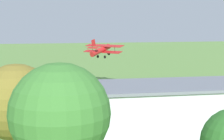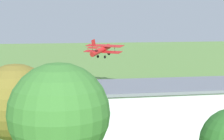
{
  "view_description": "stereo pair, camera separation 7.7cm",
  "coord_description": "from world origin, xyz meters",
  "px_view_note": "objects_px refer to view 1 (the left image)",
  "views": [
    {
      "loc": [
        19.62,
        81.71,
        13.35
      ],
      "look_at": [
        2.45,
        15.16,
        5.06
      ],
      "focal_mm": 59.17,
      "sensor_mm": 36.0,
      "label": 1
    },
    {
      "loc": [
        19.55,
        81.73,
        13.35
      ],
      "look_at": [
        2.45,
        15.16,
        5.06
      ],
      "focal_mm": 59.17,
      "sensor_mm": 36.0,
      "label": 2
    }
  ],
  "objects_px": {
    "car_red": "(188,99)",
    "person_walking_on_apron": "(151,100)",
    "car_green": "(39,107)",
    "car_black": "(0,112)",
    "person_by_parked_cars": "(134,98)",
    "tree_behind_hangar_right": "(16,103)",
    "tree_at_field_edge": "(60,114)",
    "person_watching_takeoff": "(65,110)",
    "hangar": "(156,107)",
    "person_at_fence_line": "(47,102)",
    "biplane": "(101,50)"
  },
  "relations": [
    {
      "from": "person_watching_takeoff",
      "to": "biplane",
      "type": "bearing_deg",
      "value": -115.22
    },
    {
      "from": "hangar",
      "to": "person_watching_takeoff",
      "type": "distance_m",
      "value": 14.87
    },
    {
      "from": "person_watching_takeoff",
      "to": "tree_at_field_edge",
      "type": "height_order",
      "value": "tree_at_field_edge"
    },
    {
      "from": "car_red",
      "to": "person_by_parked_cars",
      "type": "bearing_deg",
      "value": -19.39
    },
    {
      "from": "car_green",
      "to": "tree_behind_hangar_right",
      "type": "distance_m",
      "value": 28.49
    },
    {
      "from": "biplane",
      "to": "hangar",
      "type": "bearing_deg",
      "value": 89.03
    },
    {
      "from": "car_green",
      "to": "person_by_parked_cars",
      "type": "distance_m",
      "value": 16.64
    },
    {
      "from": "hangar",
      "to": "car_green",
      "type": "bearing_deg",
      "value": -45.02
    },
    {
      "from": "car_red",
      "to": "tree_behind_hangar_right",
      "type": "distance_m",
      "value": 39.88
    },
    {
      "from": "person_at_fence_line",
      "to": "tree_behind_hangar_right",
      "type": "bearing_deg",
      "value": 81.36
    },
    {
      "from": "biplane",
      "to": "person_by_parked_cars",
      "type": "distance_m",
      "value": 18.6
    },
    {
      "from": "hangar",
      "to": "tree_behind_hangar_right",
      "type": "distance_m",
      "value": 22.29
    },
    {
      "from": "car_green",
      "to": "person_walking_on_apron",
      "type": "xyz_separation_m",
      "value": [
        -18.64,
        0.0,
        0.05
      ]
    },
    {
      "from": "person_at_fence_line",
      "to": "tree_at_field_edge",
      "type": "relative_size",
      "value": 0.16
    },
    {
      "from": "person_walking_on_apron",
      "to": "person_watching_takeoff",
      "type": "distance_m",
      "value": 15.46
    },
    {
      "from": "car_red",
      "to": "person_walking_on_apron",
      "type": "relative_size",
      "value": 2.73
    },
    {
      "from": "person_watching_takeoff",
      "to": "car_green",
      "type": "bearing_deg",
      "value": -44.8
    },
    {
      "from": "car_black",
      "to": "person_by_parked_cars",
      "type": "xyz_separation_m",
      "value": [
        -22.06,
        -5.32,
        -0.07
      ]
    },
    {
      "from": "car_black",
      "to": "tree_at_field_edge",
      "type": "distance_m",
      "value": 33.0
    },
    {
      "from": "person_walking_on_apron",
      "to": "tree_behind_hangar_right",
      "type": "xyz_separation_m",
      "value": [
        21.82,
        27.57,
        6.39
      ]
    },
    {
      "from": "person_by_parked_cars",
      "to": "biplane",
      "type": "bearing_deg",
      "value": -83.73
    },
    {
      "from": "hangar",
      "to": "person_watching_takeoff",
      "type": "height_order",
      "value": "hangar"
    },
    {
      "from": "biplane",
      "to": "car_red",
      "type": "relative_size",
      "value": 1.84
    },
    {
      "from": "biplane",
      "to": "person_at_fence_line",
      "type": "bearing_deg",
      "value": 51.79
    },
    {
      "from": "car_green",
      "to": "person_by_parked_cars",
      "type": "relative_size",
      "value": 2.81
    },
    {
      "from": "car_red",
      "to": "person_by_parked_cars",
      "type": "distance_m",
      "value": 9.41
    },
    {
      "from": "person_at_fence_line",
      "to": "person_by_parked_cars",
      "type": "xyz_separation_m",
      "value": [
        -14.93,
        0.36,
        -0.09
      ]
    },
    {
      "from": "car_green",
      "to": "car_black",
      "type": "bearing_deg",
      "value": 24.52
    },
    {
      "from": "biplane",
      "to": "car_green",
      "type": "height_order",
      "value": "biplane"
    },
    {
      "from": "person_by_parked_cars",
      "to": "hangar",
      "type": "bearing_deg",
      "value": 81.73
    },
    {
      "from": "car_black",
      "to": "person_at_fence_line",
      "type": "height_order",
      "value": "person_at_fence_line"
    },
    {
      "from": "person_watching_takeoff",
      "to": "tree_at_field_edge",
      "type": "xyz_separation_m",
      "value": [
        4.09,
        30.86,
        6.91
      ]
    },
    {
      "from": "car_red",
      "to": "person_by_parked_cars",
      "type": "xyz_separation_m",
      "value": [
        8.88,
        -3.12,
        -0.08
      ]
    },
    {
      "from": "person_walking_on_apron",
      "to": "person_watching_takeoff",
      "type": "bearing_deg",
      "value": 13.32
    },
    {
      "from": "car_green",
      "to": "tree_at_field_edge",
      "type": "height_order",
      "value": "tree_at_field_edge"
    },
    {
      "from": "car_red",
      "to": "person_watching_takeoff",
      "type": "relative_size",
      "value": 2.66
    },
    {
      "from": "tree_at_field_edge",
      "to": "person_walking_on_apron",
      "type": "bearing_deg",
      "value": -119.08
    },
    {
      "from": "car_black",
      "to": "tree_behind_hangar_right",
      "type": "bearing_deg",
      "value": 95.64
    },
    {
      "from": "car_green",
      "to": "hangar",
      "type": "bearing_deg",
      "value": 134.98
    },
    {
      "from": "person_at_fence_line",
      "to": "person_by_parked_cars",
      "type": "height_order",
      "value": "person_at_fence_line"
    },
    {
      "from": "hangar",
      "to": "car_black",
      "type": "relative_size",
      "value": 6.04
    },
    {
      "from": "tree_behind_hangar_right",
      "to": "tree_at_field_edge",
      "type": "relative_size",
      "value": 0.94
    },
    {
      "from": "car_black",
      "to": "tree_at_field_edge",
      "type": "relative_size",
      "value": 0.41
    },
    {
      "from": "biplane",
      "to": "tree_at_field_edge",
      "type": "height_order",
      "value": "tree_at_field_edge"
    },
    {
      "from": "hangar",
      "to": "person_walking_on_apron",
      "type": "height_order",
      "value": "hangar"
    },
    {
      "from": "hangar",
      "to": "person_by_parked_cars",
      "type": "distance_m",
      "value": 17.05
    },
    {
      "from": "car_red",
      "to": "car_green",
      "type": "xyz_separation_m",
      "value": [
        25.29,
        -0.38,
        -0.06
      ]
    },
    {
      "from": "person_by_parked_cars",
      "to": "tree_at_field_edge",
      "type": "distance_m",
      "value": 41.44
    },
    {
      "from": "biplane",
      "to": "car_green",
      "type": "bearing_deg",
      "value": 53.56
    },
    {
      "from": "biplane",
      "to": "car_red",
      "type": "height_order",
      "value": "biplane"
    }
  ]
}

